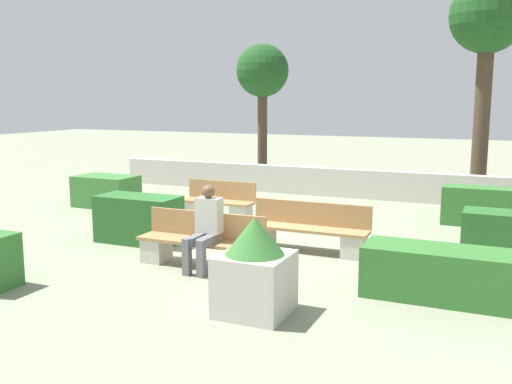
{
  "coord_description": "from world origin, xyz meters",
  "views": [
    {
      "loc": [
        4.1,
        -8.82,
        2.57
      ],
      "look_at": [
        -0.05,
        0.5,
        0.9
      ],
      "focal_mm": 40.0,
      "sensor_mm": 36.0,
      "label": 1
    }
  ],
  "objects_px": {
    "person_seated_man": "(205,225)",
    "planter_corner_left": "(255,269)",
    "bench_front": "(201,246)",
    "bench_left_side": "(218,206)",
    "bench_right_side": "(308,233)",
    "tree_center_left": "(488,24)",
    "tree_leftmost": "(262,74)"
  },
  "relations": [
    {
      "from": "bench_left_side",
      "to": "tree_leftmost",
      "type": "distance_m",
      "value": 6.28
    },
    {
      "from": "bench_right_side",
      "to": "bench_left_side",
      "type": "bearing_deg",
      "value": 140.83
    },
    {
      "from": "person_seated_man",
      "to": "tree_leftmost",
      "type": "height_order",
      "value": "tree_leftmost"
    },
    {
      "from": "tree_center_left",
      "to": "tree_leftmost",
      "type": "bearing_deg",
      "value": -178.65
    },
    {
      "from": "bench_left_side",
      "to": "planter_corner_left",
      "type": "distance_m",
      "value": 5.46
    },
    {
      "from": "bench_left_side",
      "to": "tree_center_left",
      "type": "distance_m",
      "value": 8.47
    },
    {
      "from": "bench_left_side",
      "to": "tree_leftmost",
      "type": "bearing_deg",
      "value": 100.72
    },
    {
      "from": "bench_front",
      "to": "tree_leftmost",
      "type": "distance_m",
      "value": 9.39
    },
    {
      "from": "bench_right_side",
      "to": "tree_leftmost",
      "type": "height_order",
      "value": "tree_leftmost"
    },
    {
      "from": "bench_front",
      "to": "tree_center_left",
      "type": "xyz_separation_m",
      "value": [
        3.56,
        8.66,
        4.13
      ]
    },
    {
      "from": "person_seated_man",
      "to": "planter_corner_left",
      "type": "bearing_deg",
      "value": -43.07
    },
    {
      "from": "tree_leftmost",
      "to": "tree_center_left",
      "type": "relative_size",
      "value": 0.74
    },
    {
      "from": "bench_left_side",
      "to": "bench_right_side",
      "type": "bearing_deg",
      "value": -35.03
    },
    {
      "from": "bench_left_side",
      "to": "planter_corner_left",
      "type": "bearing_deg",
      "value": -60.2
    },
    {
      "from": "bench_left_side",
      "to": "planter_corner_left",
      "type": "height_order",
      "value": "planter_corner_left"
    },
    {
      "from": "bench_left_side",
      "to": "tree_center_left",
      "type": "relative_size",
      "value": 0.28
    },
    {
      "from": "bench_front",
      "to": "bench_left_side",
      "type": "xyz_separation_m",
      "value": [
        -1.36,
        3.14,
        -0.02
      ]
    },
    {
      "from": "bench_front",
      "to": "bench_right_side",
      "type": "relative_size",
      "value": 0.97
    },
    {
      "from": "planter_corner_left",
      "to": "bench_front",
      "type": "bearing_deg",
      "value": 137.1
    },
    {
      "from": "person_seated_man",
      "to": "tree_leftmost",
      "type": "xyz_separation_m",
      "value": [
        -2.8,
        8.65,
        2.59
      ]
    },
    {
      "from": "bench_right_side",
      "to": "person_seated_man",
      "type": "bearing_deg",
      "value": -129.94
    },
    {
      "from": "person_seated_man",
      "to": "tree_leftmost",
      "type": "relative_size",
      "value": 0.31
    },
    {
      "from": "bench_right_side",
      "to": "tree_leftmost",
      "type": "bearing_deg",
      "value": 112.09
    },
    {
      "from": "bench_left_side",
      "to": "person_seated_man",
      "type": "distance_m",
      "value": 3.64
    },
    {
      "from": "tree_center_left",
      "to": "bench_left_side",
      "type": "bearing_deg",
      "value": -131.7
    },
    {
      "from": "bench_left_side",
      "to": "person_seated_man",
      "type": "bearing_deg",
      "value": -67.84
    },
    {
      "from": "person_seated_man",
      "to": "tree_center_left",
      "type": "distance_m",
      "value": 10.15
    },
    {
      "from": "bench_front",
      "to": "tree_leftmost",
      "type": "bearing_deg",
      "value": 107.2
    },
    {
      "from": "bench_left_side",
      "to": "person_seated_man",
      "type": "height_order",
      "value": "person_seated_man"
    },
    {
      "from": "person_seated_man",
      "to": "bench_right_side",
      "type": "bearing_deg",
      "value": 56.86
    },
    {
      "from": "bench_left_side",
      "to": "bench_front",
      "type": "bearing_deg",
      "value": -69.31
    },
    {
      "from": "bench_front",
      "to": "planter_corner_left",
      "type": "relative_size",
      "value": 1.71
    }
  ]
}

